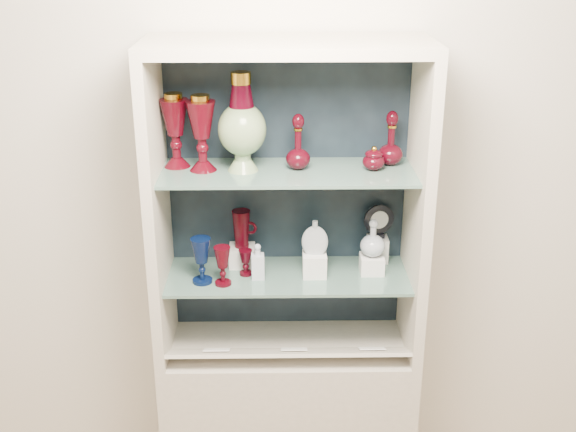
{
  "coord_description": "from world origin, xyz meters",
  "views": [
    {
      "loc": [
        -0.04,
        -0.94,
        2.29
      ],
      "look_at": [
        0.0,
        1.53,
        1.3
      ],
      "focal_mm": 45.0,
      "sensor_mm": 36.0,
      "label": 1
    }
  ],
  "objects_px": {
    "ruby_goblet_tall": "(223,266)",
    "ruby_pitcher": "(241,229)",
    "ruby_goblet_small": "(246,262)",
    "clear_square_bottle": "(258,261)",
    "enamel_urn": "(242,122)",
    "lidded_bowl": "(374,158)",
    "pedestal_lamp_left": "(175,130)",
    "clear_round_decanter": "(373,239)",
    "cobalt_goblet": "(202,261)",
    "cameo_medallion": "(379,221)",
    "flat_flask": "(315,237)",
    "ruby_decanter_b": "(391,137)",
    "ruby_decanter_a": "(298,138)",
    "pedestal_lamp_right": "(202,133)"
  },
  "relations": [
    {
      "from": "clear_square_bottle",
      "to": "clear_round_decanter",
      "type": "relative_size",
      "value": 0.99
    },
    {
      "from": "lidded_bowl",
      "to": "clear_square_bottle",
      "type": "distance_m",
      "value": 0.58
    },
    {
      "from": "lidded_bowl",
      "to": "ruby_goblet_small",
      "type": "relative_size",
      "value": 0.89
    },
    {
      "from": "lidded_bowl",
      "to": "ruby_goblet_tall",
      "type": "distance_m",
      "value": 0.68
    },
    {
      "from": "enamel_urn",
      "to": "lidded_bowl",
      "type": "distance_m",
      "value": 0.49
    },
    {
      "from": "pedestal_lamp_left",
      "to": "ruby_goblet_tall",
      "type": "height_order",
      "value": "pedestal_lamp_left"
    },
    {
      "from": "pedestal_lamp_left",
      "to": "cobalt_goblet",
      "type": "relative_size",
      "value": 1.53
    },
    {
      "from": "ruby_decanter_a",
      "to": "clear_square_bottle",
      "type": "xyz_separation_m",
      "value": [
        -0.15,
        -0.05,
        -0.46
      ]
    },
    {
      "from": "flat_flask",
      "to": "clear_round_decanter",
      "type": "distance_m",
      "value": 0.22
    },
    {
      "from": "ruby_pitcher",
      "to": "clear_square_bottle",
      "type": "relative_size",
      "value": 1.06
    },
    {
      "from": "ruby_goblet_small",
      "to": "flat_flask",
      "type": "bearing_deg",
      "value": -1.95
    },
    {
      "from": "pedestal_lamp_right",
      "to": "ruby_decanter_a",
      "type": "relative_size",
      "value": 1.2
    },
    {
      "from": "ruby_decanter_b",
      "to": "ruby_goblet_small",
      "type": "bearing_deg",
      "value": -173.19
    },
    {
      "from": "ruby_decanter_a",
      "to": "cameo_medallion",
      "type": "xyz_separation_m",
      "value": [
        0.32,
        0.1,
        -0.36
      ]
    },
    {
      "from": "ruby_decanter_a",
      "to": "flat_flask",
      "type": "relative_size",
      "value": 1.65
    },
    {
      "from": "clear_square_bottle",
      "to": "cameo_medallion",
      "type": "relative_size",
      "value": 0.99
    },
    {
      "from": "cobalt_goblet",
      "to": "cameo_medallion",
      "type": "bearing_deg",
      "value": 14.81
    },
    {
      "from": "lidded_bowl",
      "to": "ruby_goblet_small",
      "type": "height_order",
      "value": "lidded_bowl"
    },
    {
      "from": "lidded_bowl",
      "to": "ruby_goblet_tall",
      "type": "xyz_separation_m",
      "value": [
        -0.56,
        -0.08,
        -0.39
      ]
    },
    {
      "from": "pedestal_lamp_left",
      "to": "pedestal_lamp_right",
      "type": "height_order",
      "value": "pedestal_lamp_right"
    },
    {
      "from": "pedestal_lamp_left",
      "to": "cameo_medallion",
      "type": "relative_size",
      "value": 1.92
    },
    {
      "from": "pedestal_lamp_left",
      "to": "cameo_medallion",
      "type": "xyz_separation_m",
      "value": [
        0.77,
        0.06,
        -0.39
      ]
    },
    {
      "from": "ruby_decanter_b",
      "to": "clear_round_decanter",
      "type": "distance_m",
      "value": 0.39
    },
    {
      "from": "pedestal_lamp_right",
      "to": "flat_flask",
      "type": "relative_size",
      "value": 1.98
    },
    {
      "from": "ruby_decanter_b",
      "to": "ruby_pitcher",
      "type": "xyz_separation_m",
      "value": [
        -0.56,
        0.02,
        -0.37
      ]
    },
    {
      "from": "pedestal_lamp_left",
      "to": "cameo_medallion",
      "type": "distance_m",
      "value": 0.86
    },
    {
      "from": "ruby_decanter_b",
      "to": "ruby_goblet_tall",
      "type": "distance_m",
      "value": 0.78
    },
    {
      "from": "lidded_bowl",
      "to": "pedestal_lamp_left",
      "type": "bearing_deg",
      "value": 175.76
    },
    {
      "from": "enamel_urn",
      "to": "lidded_bowl",
      "type": "height_order",
      "value": "enamel_urn"
    },
    {
      "from": "cameo_medallion",
      "to": "pedestal_lamp_left",
      "type": "bearing_deg",
      "value": 172.77
    },
    {
      "from": "ruby_decanter_a",
      "to": "ruby_pitcher",
      "type": "xyz_separation_m",
      "value": [
        -0.22,
        0.07,
        -0.38
      ]
    },
    {
      "from": "clear_square_bottle",
      "to": "clear_round_decanter",
      "type": "bearing_deg",
      "value": 5.43
    },
    {
      "from": "ruby_goblet_small",
      "to": "flat_flask",
      "type": "distance_m",
      "value": 0.28
    },
    {
      "from": "pedestal_lamp_left",
      "to": "ruby_goblet_small",
      "type": "height_order",
      "value": "pedestal_lamp_left"
    },
    {
      "from": "ruby_goblet_small",
      "to": "clear_square_bottle",
      "type": "distance_m",
      "value": 0.06
    },
    {
      "from": "ruby_goblet_tall",
      "to": "cameo_medallion",
      "type": "relative_size",
      "value": 1.06
    },
    {
      "from": "clear_square_bottle",
      "to": "clear_round_decanter",
      "type": "distance_m",
      "value": 0.45
    },
    {
      "from": "cameo_medallion",
      "to": "pedestal_lamp_right",
      "type": "bearing_deg",
      "value": 177.34
    },
    {
      "from": "lidded_bowl",
      "to": "cobalt_goblet",
      "type": "height_order",
      "value": "lidded_bowl"
    },
    {
      "from": "pedestal_lamp_left",
      "to": "clear_round_decanter",
      "type": "bearing_deg",
      "value": -3.58
    },
    {
      "from": "ruby_decanter_a",
      "to": "clear_round_decanter",
      "type": "height_order",
      "value": "ruby_decanter_a"
    },
    {
      "from": "ruby_goblet_tall",
      "to": "clear_square_bottle",
      "type": "bearing_deg",
      "value": 21.02
    },
    {
      "from": "ruby_goblet_tall",
      "to": "ruby_goblet_small",
      "type": "distance_m",
      "value": 0.12
    },
    {
      "from": "ruby_goblet_tall",
      "to": "flat_flask",
      "type": "bearing_deg",
      "value": 11.53
    },
    {
      "from": "flat_flask",
      "to": "cameo_medallion",
      "type": "height_order",
      "value": "cameo_medallion"
    },
    {
      "from": "ruby_decanter_b",
      "to": "enamel_urn",
      "type": "bearing_deg",
      "value": -174.07
    },
    {
      "from": "ruby_goblet_tall",
      "to": "ruby_pitcher",
      "type": "height_order",
      "value": "ruby_pitcher"
    },
    {
      "from": "flat_flask",
      "to": "ruby_decanter_b",
      "type": "bearing_deg",
      "value": 18.89
    },
    {
      "from": "ruby_decanter_a",
      "to": "cobalt_goblet",
      "type": "xyz_separation_m",
      "value": [
        -0.36,
        -0.08,
        -0.45
      ]
    },
    {
      "from": "ruby_decanter_a",
      "to": "cameo_medallion",
      "type": "relative_size",
      "value": 1.62
    }
  ]
}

